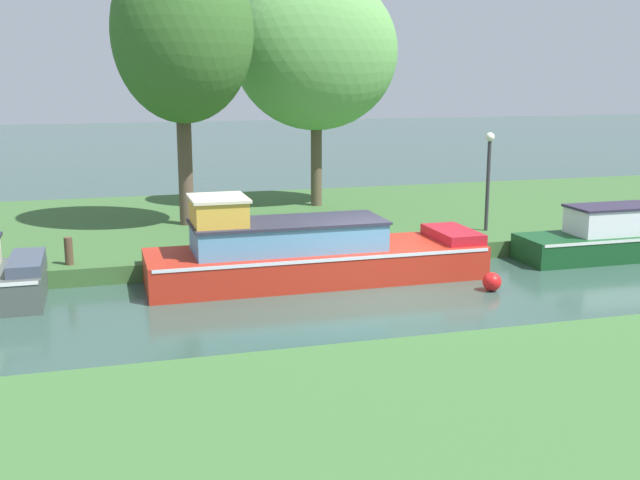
% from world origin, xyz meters
% --- Properties ---
extents(ground_plane, '(120.00, 120.00, 0.00)m').
position_xyz_m(ground_plane, '(0.00, 0.00, 0.00)').
color(ground_plane, '#324F45').
extents(riverbank_far, '(72.00, 10.00, 0.40)m').
position_xyz_m(riverbank_far, '(0.00, 7.00, 0.20)').
color(riverbank_far, '#3B6431').
rests_on(riverbank_far, ground_plane).
extents(red_barge, '(7.45, 2.09, 1.96)m').
position_xyz_m(red_barge, '(-1.34, 1.20, 0.63)').
color(red_barge, red).
rests_on(red_barge, ground_plane).
extents(forest_narrowboat, '(5.91, 1.46, 1.33)m').
position_xyz_m(forest_narrowboat, '(7.16, 1.20, 0.55)').
color(forest_narrowboat, '#144720').
rests_on(forest_narrowboat, ground_plane).
extents(willow_tree_left, '(3.67, 3.53, 7.47)m').
position_xyz_m(willow_tree_left, '(-3.38, 5.96, 5.50)').
color(willow_tree_left, brown).
rests_on(willow_tree_left, riverbank_far).
extents(willow_tree_centre, '(5.14, 3.34, 7.14)m').
position_xyz_m(willow_tree_centre, '(0.92, 8.50, 5.14)').
color(willow_tree_centre, brown).
rests_on(willow_tree_centre, riverbank_far).
extents(lamp_post, '(0.24, 0.24, 2.60)m').
position_xyz_m(lamp_post, '(4.17, 3.40, 2.06)').
color(lamp_post, '#333338').
rests_on(lamp_post, riverbank_far).
extents(mooring_post_near, '(0.18, 0.18, 0.61)m').
position_xyz_m(mooring_post_near, '(-6.40, 2.49, 0.70)').
color(mooring_post_near, brown).
rests_on(mooring_post_near, riverbank_far).
extents(channel_buoy, '(0.40, 0.40, 0.40)m').
position_xyz_m(channel_buoy, '(2.17, -0.69, 0.20)').
color(channel_buoy, red).
rests_on(channel_buoy, ground_plane).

